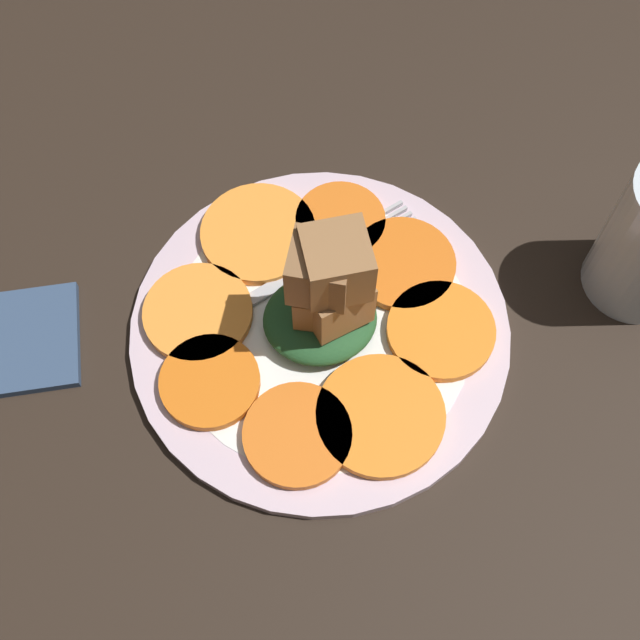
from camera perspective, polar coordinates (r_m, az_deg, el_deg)
name	(u,v)px	position (r cm, az deg, el deg)	size (l,w,h in cm)	color
table_slab	(320,337)	(65.48, 0.00, -1.22)	(120.00, 120.00, 2.00)	black
plate	(320,329)	(64.11, 0.00, -0.63)	(30.26, 30.26, 1.05)	silver
carrot_slice_0	(297,435)	(59.72, -1.62, -8.16)	(8.14, 8.14, 0.82)	orange
carrot_slice_1	(380,415)	(60.37, 4.32, -6.78)	(9.72, 9.72, 0.82)	orange
carrot_slice_2	(441,330)	(63.66, 8.59, -0.74)	(8.56, 8.56, 0.82)	orange
carrot_slice_3	(403,264)	(66.19, 5.90, 4.01)	(8.69, 8.69, 0.82)	orange
carrot_slice_4	(340,221)	(68.10, 1.46, 7.06)	(7.60, 7.60, 0.82)	orange
carrot_slice_5	(258,233)	(67.60, -4.41, 6.18)	(9.68, 9.68, 0.82)	orange
carrot_slice_6	(198,313)	(64.39, -8.68, 0.53)	(8.73, 8.73, 0.82)	orange
carrot_slice_7	(210,382)	(61.75, -7.84, -4.36)	(7.71, 7.71, 0.82)	orange
center_pile	(326,294)	(59.26, 0.40, 1.89)	(8.95, 8.06, 11.63)	#235128
fork	(321,260)	(66.26, 0.08, 4.28)	(17.92, 9.36, 0.40)	#B2B2B7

